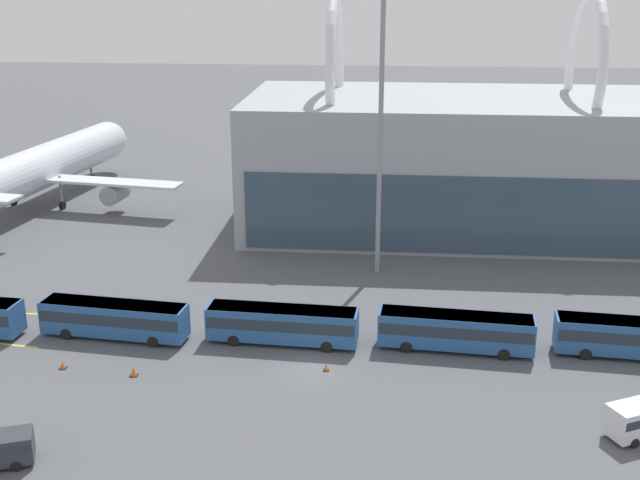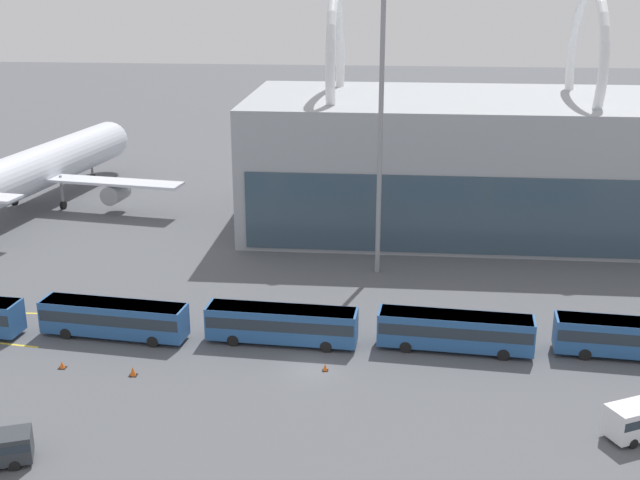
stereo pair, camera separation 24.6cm
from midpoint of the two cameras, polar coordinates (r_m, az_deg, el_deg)
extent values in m
plane|color=#515459|center=(65.05, -0.53, -9.16)|extent=(440.00, 440.00, 0.00)
torus|color=white|center=(98.71, 1.20, 12.46)|extent=(1.10, 18.09, 18.09)
torus|color=white|center=(100.95, 18.43, 11.68)|extent=(1.10, 18.09, 18.09)
cylinder|color=silver|center=(115.46, -18.96, 5.01)|extent=(10.99, 37.39, 5.67)
sphere|color=silver|center=(131.02, -14.70, 6.92)|extent=(5.56, 5.56, 5.56)
cube|color=silver|center=(113.85, -19.50, 4.25)|extent=(41.37, 9.42, 0.35)
cylinder|color=gray|center=(108.41, -14.26, 3.26)|extent=(3.03, 4.31, 2.48)
cylinder|color=gray|center=(126.36, -15.88, 5.19)|extent=(0.36, 0.36, 4.10)
cylinder|color=black|center=(126.82, -15.80, 4.29)|extent=(0.61, 1.15, 1.10)
cylinder|color=gray|center=(116.25, -20.94, 3.54)|extent=(0.36, 0.36, 4.10)
cylinder|color=black|center=(116.76, -20.83, 2.57)|extent=(0.61, 1.15, 1.10)
cylinder|color=gray|center=(112.29, -17.83, 3.38)|extent=(0.36, 0.36, 4.10)
cylinder|color=black|center=(112.81, -17.72, 2.38)|extent=(0.61, 1.15, 1.10)
cylinder|color=silver|center=(110.28, 9.76, 5.12)|extent=(8.14, 29.77, 4.24)
sphere|color=silver|center=(124.65, 10.20, 6.64)|extent=(4.15, 4.15, 4.15)
cone|color=silver|center=(96.01, 9.19, 3.16)|extent=(4.85, 6.95, 4.02)
cube|color=silver|center=(108.70, 9.68, 4.53)|extent=(35.04, 8.32, 0.35)
cylinder|color=gray|center=(109.97, 4.55, 4.16)|extent=(2.64, 3.39, 2.25)
cylinder|color=gray|center=(108.97, 14.77, 3.47)|extent=(2.64, 3.39, 2.25)
cube|color=#5B338C|center=(95.60, 9.36, 5.95)|extent=(1.15, 5.61, 8.01)
cube|color=silver|center=(96.59, 9.23, 3.51)|extent=(11.34, 4.64, 0.28)
cylinder|color=gray|center=(120.46, 10.00, 5.01)|extent=(0.36, 0.36, 4.19)
cylinder|color=black|center=(120.96, 9.94, 4.04)|extent=(0.59, 1.15, 1.10)
cylinder|color=gray|center=(109.32, 8.18, 3.72)|extent=(0.36, 0.36, 4.19)
cylinder|color=black|center=(109.86, 8.13, 2.67)|extent=(0.59, 1.15, 1.10)
cylinder|color=gray|center=(109.03, 11.07, 3.52)|extent=(0.36, 0.36, 4.19)
cylinder|color=black|center=(109.58, 11.00, 2.47)|extent=(0.59, 1.15, 1.10)
cylinder|color=black|center=(76.86, -21.64, -5.62)|extent=(1.02, 0.38, 1.00)
cube|color=#285693|center=(71.87, -14.35, -5.40)|extent=(13.09, 3.96, 2.83)
cube|color=#232D38|center=(71.75, -14.37, -5.19)|extent=(12.83, 3.96, 0.99)
cube|color=silver|center=(71.34, -14.44, -4.41)|extent=(12.69, 3.84, 0.12)
cylinder|color=black|center=(71.83, -10.97, -6.28)|extent=(1.03, 0.40, 1.00)
cylinder|color=black|center=(69.83, -11.70, -7.08)|extent=(1.03, 0.40, 1.00)
cylinder|color=black|center=(75.08, -16.65, -5.62)|extent=(1.03, 0.40, 1.00)
cylinder|color=black|center=(73.18, -17.51, -6.36)|extent=(1.03, 0.40, 1.00)
cube|color=#285693|center=(68.65, -2.64, -5.96)|extent=(13.01, 3.35, 2.83)
cube|color=#232D38|center=(68.54, -2.65, -5.75)|extent=(12.76, 3.36, 0.99)
cube|color=silver|center=(68.11, -2.66, -4.93)|extent=(12.62, 3.25, 0.12)
cylinder|color=black|center=(69.66, 0.81, -6.73)|extent=(1.02, 0.36, 1.00)
cylinder|color=black|center=(67.52, 0.53, -7.59)|extent=(1.02, 0.36, 1.00)
cylinder|color=black|center=(71.08, -5.62, -6.29)|extent=(1.02, 0.36, 1.00)
cylinder|color=black|center=(68.98, -6.10, -7.11)|extent=(1.02, 0.36, 1.00)
cube|color=#285693|center=(68.29, 9.69, -6.36)|extent=(13.05, 3.66, 2.83)
cube|color=#232D38|center=(68.18, 9.70, -6.15)|extent=(12.80, 3.67, 0.99)
cube|color=silver|center=(67.74, 9.75, -5.32)|extent=(12.66, 3.55, 0.12)
cylinder|color=black|center=(70.07, 12.93, -7.08)|extent=(1.02, 0.38, 1.00)
cylinder|color=black|center=(67.91, 13.01, -7.95)|extent=(1.02, 0.38, 1.00)
cylinder|color=black|center=(70.01, 6.36, -6.72)|extent=(1.02, 0.38, 1.00)
cylinder|color=black|center=(67.84, 6.21, -7.58)|extent=(1.02, 0.38, 1.00)
cube|color=#285693|center=(71.02, 21.61, -6.47)|extent=(13.06, 3.73, 2.83)
cube|color=#232D38|center=(70.91, 21.64, -6.26)|extent=(12.81, 3.73, 0.99)
cube|color=silver|center=(70.49, 21.74, -5.47)|extent=(12.67, 3.62, 0.12)
cylinder|color=black|center=(71.90, 18.18, -6.89)|extent=(1.02, 0.39, 1.00)
cylinder|color=black|center=(69.75, 18.42, -7.72)|extent=(1.02, 0.39, 1.00)
cylinder|color=black|center=(60.23, 20.20, -12.47)|extent=(0.72, 0.51, 0.70)
cylinder|color=black|center=(59.02, 21.49, -13.32)|extent=(0.72, 0.51, 0.70)
cylinder|color=black|center=(58.11, -20.63, -13.74)|extent=(0.73, 0.45, 0.70)
cylinder|color=black|center=(56.46, -20.77, -14.78)|extent=(0.73, 0.45, 0.70)
cylinder|color=gray|center=(81.21, 4.42, 8.03)|extent=(0.50, 0.50, 31.00)
cube|color=yellow|center=(79.02, -18.62, -4.99)|extent=(8.71, 0.49, 0.01)
cube|color=black|center=(68.37, -17.75, -8.66)|extent=(0.60, 0.60, 0.02)
cone|color=#EA5914|center=(68.24, -17.77, -8.44)|extent=(0.45, 0.45, 0.56)
cube|color=black|center=(65.74, -13.04, -9.36)|extent=(0.64, 0.64, 0.02)
cone|color=#EA5914|center=(65.56, -13.06, -9.07)|extent=(0.48, 0.48, 0.73)
cube|color=black|center=(64.80, 0.48, -9.26)|extent=(0.48, 0.48, 0.02)
cone|color=#EA5914|center=(64.66, 0.48, -9.02)|extent=(0.36, 0.36, 0.60)
camera|label=1|loc=(0.12, -89.91, 0.03)|focal=45.00mm
camera|label=2|loc=(0.12, 90.09, -0.03)|focal=45.00mm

